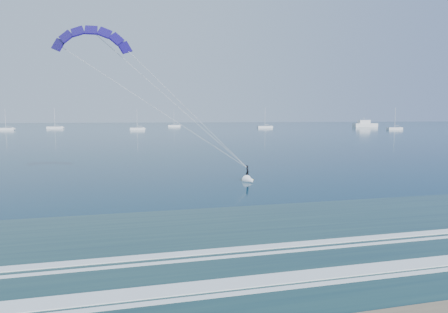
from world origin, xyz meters
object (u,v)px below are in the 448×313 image
object	(u,v)px
sailboat_4	(174,126)
sailboat_5	(265,127)
sailboat_6	(395,128)
motor_yacht	(365,124)
sailboat_1	(6,129)
sailboat_2	(55,127)
sailboat_3	(137,129)
kitesurfer_rig	(178,107)

from	to	relation	value
sailboat_4	sailboat_5	bearing A→B (deg)	-39.83
sailboat_6	motor_yacht	bearing A→B (deg)	72.33
sailboat_1	sailboat_6	size ratio (longest dim) A/B	0.94
sailboat_2	sailboat_6	size ratio (longest dim) A/B	1.04
sailboat_1	sailboat_3	xyz separation A→B (m)	(63.69, -13.46, -0.00)
sailboat_3	sailboat_4	distance (m)	63.93
motor_yacht	sailboat_1	size ratio (longest dim) A/B	1.53
sailboat_1	sailboat_2	world-z (taller)	sailboat_2
sailboat_2	sailboat_4	world-z (taller)	sailboat_2
sailboat_4	sailboat_3	bearing A→B (deg)	-114.00
sailboat_3	sailboat_4	xyz separation A→B (m)	(26.00, 58.40, 0.00)
kitesurfer_rig	sailboat_2	world-z (taller)	kitesurfer_rig
sailboat_1	kitesurfer_rig	bearing A→B (deg)	-71.39
sailboat_1	sailboat_6	world-z (taller)	sailboat_6
sailboat_1	sailboat_6	xyz separation A→B (m)	(192.83, -41.92, 0.00)
sailboat_3	sailboat_6	xyz separation A→B (m)	(129.14, -28.46, 0.00)
sailboat_2	sailboat_4	xyz separation A→B (m)	(69.94, 24.45, -0.00)
sailboat_5	sailboat_4	bearing A→B (deg)	140.17
motor_yacht	sailboat_2	size ratio (longest dim) A/B	1.39
kitesurfer_rig	sailboat_4	world-z (taller)	kitesurfer_rig
sailboat_5	sailboat_6	xyz separation A→B (m)	(54.18, -46.04, -0.01)
sailboat_2	sailboat_5	xyz separation A→B (m)	(118.90, -16.38, 0.01)
kitesurfer_rig	motor_yacht	distance (m)	240.85
sailboat_2	motor_yacht	bearing A→B (deg)	-3.71
sailboat_1	sailboat_4	size ratio (longest dim) A/B	0.96
sailboat_5	sailboat_6	bearing A→B (deg)	-40.35
sailboat_3	sailboat_2	bearing A→B (deg)	142.30
motor_yacht	sailboat_3	xyz separation A→B (m)	(-145.12, -21.70, -1.09)
motor_yacht	kitesurfer_rig	bearing A→B (deg)	-127.78
sailboat_4	sailboat_5	xyz separation A→B (m)	(48.96, -40.83, 0.01)
motor_yacht	sailboat_1	xyz separation A→B (m)	(-208.81, -8.24, -1.09)
kitesurfer_rig	sailboat_3	bearing A→B (deg)	89.19
sailboat_2	sailboat_3	world-z (taller)	sailboat_2
motor_yacht	sailboat_4	bearing A→B (deg)	162.88
sailboat_1	sailboat_3	bearing A→B (deg)	-11.94
sailboat_6	sailboat_1	bearing A→B (deg)	167.73
kitesurfer_rig	sailboat_6	world-z (taller)	kitesurfer_rig
kitesurfer_rig	sailboat_5	world-z (taller)	kitesurfer_rig
kitesurfer_rig	sailboat_1	world-z (taller)	kitesurfer_rig
motor_yacht	sailboat_2	xyz separation A→B (m)	(-189.06, 12.26, -1.08)
sailboat_2	sailboat_6	world-z (taller)	sailboat_2
motor_yacht	sailboat_4	world-z (taller)	sailboat_4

